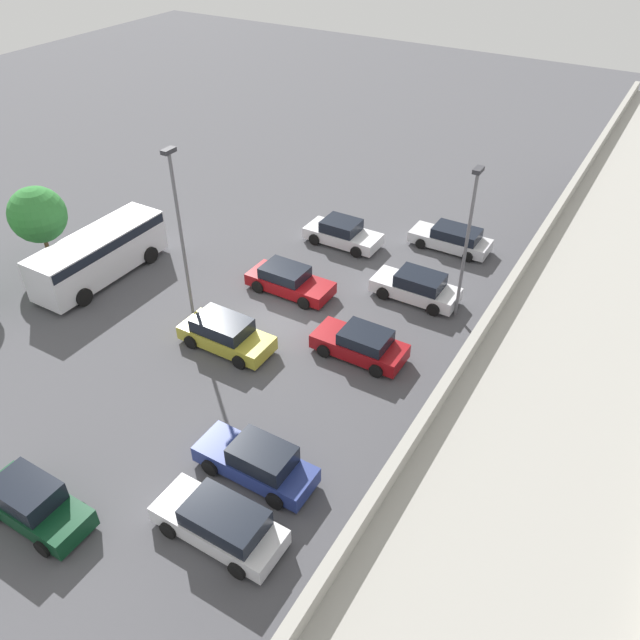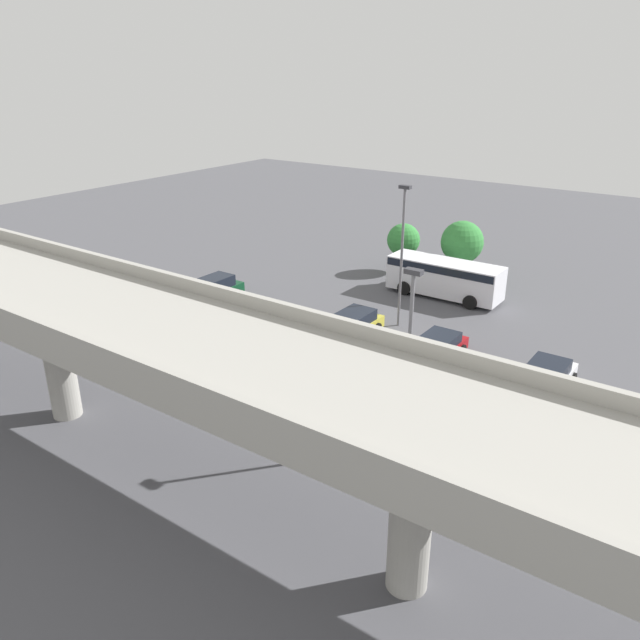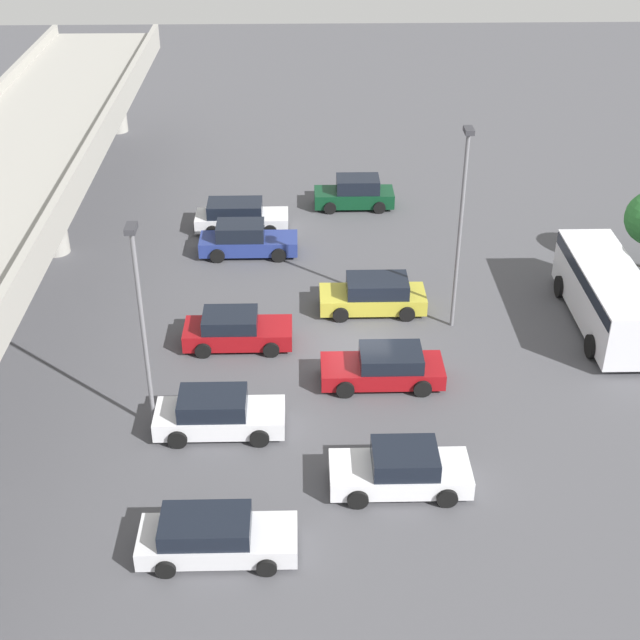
{
  "view_description": "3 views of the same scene",
  "coord_description": "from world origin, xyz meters",
  "px_view_note": "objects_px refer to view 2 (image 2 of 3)",
  "views": [
    {
      "loc": [
        20.61,
        14.97,
        19.04
      ],
      "look_at": [
        -0.39,
        2.44,
        0.72
      ],
      "focal_mm": 35.0,
      "sensor_mm": 36.0,
      "label": 1
    },
    {
      "loc": [
        -15.42,
        28.29,
        15.19
      ],
      "look_at": [
        2.84,
        2.57,
        2.28
      ],
      "focal_mm": 35.0,
      "sensor_mm": 36.0,
      "label": 2
    },
    {
      "loc": [
        -30.91,
        2.31,
        20.0
      ],
      "look_at": [
        0.29,
        1.58,
        1.09
      ],
      "focal_mm": 50.0,
      "sensor_mm": 36.0,
      "label": 3
    }
  ],
  "objects_px": {
    "parked_car_0": "(573,453)",
    "parked_car_3": "(436,349)",
    "parked_car_8": "(215,290)",
    "parked_car_1": "(546,378)",
    "lamp_post_near_aisle": "(409,348)",
    "tree_front_left": "(462,242)",
    "parked_car_6": "(216,336)",
    "tree_front_centre": "(403,240)",
    "parked_car_5": "(352,326)",
    "lamp_post_mid_lot": "(402,247)",
    "parked_car_4": "(334,375)",
    "parked_car_2": "(435,411)",
    "shuttle_bus": "(445,276)",
    "parked_car_7": "(176,328)"
  },
  "relations": [
    {
      "from": "parked_car_1",
      "to": "parked_car_2",
      "type": "bearing_deg",
      "value": -26.62
    },
    {
      "from": "parked_car_1",
      "to": "lamp_post_near_aisle",
      "type": "height_order",
      "value": "lamp_post_near_aisle"
    },
    {
      "from": "parked_car_3",
      "to": "parked_car_6",
      "type": "bearing_deg",
      "value": -62.24
    },
    {
      "from": "parked_car_8",
      "to": "tree_front_centre",
      "type": "xyz_separation_m",
      "value": [
        -7.37,
        -13.45,
        1.76
      ]
    },
    {
      "from": "parked_car_1",
      "to": "tree_front_left",
      "type": "relative_size",
      "value": 1.0
    },
    {
      "from": "lamp_post_mid_lot",
      "to": "parked_car_7",
      "type": "bearing_deg",
      "value": 44.43
    },
    {
      "from": "parked_car_8",
      "to": "parked_car_3",
      "type": "bearing_deg",
      "value": 90.63
    },
    {
      "from": "lamp_post_near_aisle",
      "to": "tree_front_left",
      "type": "xyz_separation_m",
      "value": [
        7.15,
        -22.06,
        -1.63
      ]
    },
    {
      "from": "parked_car_6",
      "to": "parked_car_8",
      "type": "bearing_deg",
      "value": 44.54
    },
    {
      "from": "shuttle_bus",
      "to": "tree_front_left",
      "type": "bearing_deg",
      "value": -82.7
    },
    {
      "from": "parked_car_5",
      "to": "lamp_post_near_aisle",
      "type": "bearing_deg",
      "value": 43.45
    },
    {
      "from": "parked_car_8",
      "to": "lamp_post_mid_lot",
      "type": "xyz_separation_m",
      "value": [
        -12.53,
        -3.45,
        4.29
      ]
    },
    {
      "from": "parked_car_8",
      "to": "parked_car_5",
      "type": "bearing_deg",
      "value": 90.97
    },
    {
      "from": "lamp_post_mid_lot",
      "to": "tree_front_left",
      "type": "distance_m",
      "value": 10.46
    },
    {
      "from": "parked_car_2",
      "to": "parked_car_7",
      "type": "relative_size",
      "value": 0.97
    },
    {
      "from": "parked_car_2",
      "to": "lamp_post_near_aisle",
      "type": "distance_m",
      "value": 4.61
    },
    {
      "from": "parked_car_1",
      "to": "parked_car_8",
      "type": "xyz_separation_m",
      "value": [
        22.67,
        0.22,
        0.09
      ]
    },
    {
      "from": "parked_car_2",
      "to": "lamp_post_mid_lot",
      "type": "relative_size",
      "value": 0.53
    },
    {
      "from": "parked_car_4",
      "to": "parked_car_5",
      "type": "relative_size",
      "value": 0.96
    },
    {
      "from": "parked_car_4",
      "to": "tree_front_centre",
      "type": "relative_size",
      "value": 1.15
    },
    {
      "from": "parked_car_2",
      "to": "shuttle_bus",
      "type": "height_order",
      "value": "shuttle_bus"
    },
    {
      "from": "parked_car_8",
      "to": "tree_front_left",
      "type": "xyz_separation_m",
      "value": [
        -12.11,
        -13.7,
        2.27
      ]
    },
    {
      "from": "parked_car_6",
      "to": "tree_front_left",
      "type": "height_order",
      "value": "tree_front_left"
    },
    {
      "from": "parked_car_0",
      "to": "parked_car_3",
      "type": "bearing_deg",
      "value": 56.42
    },
    {
      "from": "tree_front_left",
      "to": "shuttle_bus",
      "type": "bearing_deg",
      "value": 97.3
    },
    {
      "from": "parked_car_3",
      "to": "parked_car_8",
      "type": "height_order",
      "value": "parked_car_8"
    },
    {
      "from": "lamp_post_mid_lot",
      "to": "parked_car_1",
      "type": "bearing_deg",
      "value": 162.33
    },
    {
      "from": "parked_car_1",
      "to": "parked_car_3",
      "type": "height_order",
      "value": "parked_car_1"
    },
    {
      "from": "parked_car_7",
      "to": "parked_car_0",
      "type": "bearing_deg",
      "value": -88.84
    },
    {
      "from": "parked_car_1",
      "to": "parked_car_7",
      "type": "xyz_separation_m",
      "value": [
        19.92,
        6.35,
        0.04
      ]
    },
    {
      "from": "parked_car_4",
      "to": "shuttle_bus",
      "type": "bearing_deg",
      "value": 4.59
    },
    {
      "from": "parked_car_2",
      "to": "tree_front_centre",
      "type": "height_order",
      "value": "tree_front_centre"
    },
    {
      "from": "parked_car_1",
      "to": "lamp_post_near_aisle",
      "type": "distance_m",
      "value": 10.05
    },
    {
      "from": "parked_car_4",
      "to": "lamp_post_mid_lot",
      "type": "relative_size",
      "value": 0.51
    },
    {
      "from": "parked_car_2",
      "to": "tree_front_centre",
      "type": "distance_m",
      "value": 23.03
    },
    {
      "from": "lamp_post_near_aisle",
      "to": "parked_car_5",
      "type": "bearing_deg",
      "value": -46.55
    },
    {
      "from": "parked_car_1",
      "to": "tree_front_centre",
      "type": "bearing_deg",
      "value": -130.87
    },
    {
      "from": "lamp_post_mid_lot",
      "to": "tree_front_centre",
      "type": "distance_m",
      "value": 11.54
    },
    {
      "from": "parked_car_3",
      "to": "parked_car_7",
      "type": "distance_m",
      "value": 15.29
    },
    {
      "from": "lamp_post_near_aisle",
      "to": "lamp_post_mid_lot",
      "type": "distance_m",
      "value": 13.59
    },
    {
      "from": "parked_car_0",
      "to": "shuttle_bus",
      "type": "bearing_deg",
      "value": 39.63
    },
    {
      "from": "parked_car_8",
      "to": "parked_car_0",
      "type": "bearing_deg",
      "value": 77.45
    },
    {
      "from": "lamp_post_near_aisle",
      "to": "tree_front_centre",
      "type": "relative_size",
      "value": 2.08
    },
    {
      "from": "parked_car_1",
      "to": "lamp_post_mid_lot",
      "type": "distance_m",
      "value": 11.51
    },
    {
      "from": "parked_car_0",
      "to": "parked_car_6",
      "type": "height_order",
      "value": "parked_car_6"
    },
    {
      "from": "parked_car_3",
      "to": "lamp_post_mid_lot",
      "type": "height_order",
      "value": "lamp_post_mid_lot"
    },
    {
      "from": "parked_car_7",
      "to": "parked_car_1",
      "type": "bearing_deg",
      "value": -72.31
    },
    {
      "from": "parked_car_6",
      "to": "tree_front_centre",
      "type": "xyz_separation_m",
      "value": [
        -1.8,
        -19.12,
        1.79
      ]
    },
    {
      "from": "lamp_post_near_aisle",
      "to": "parked_car_7",
      "type": "bearing_deg",
      "value": -7.66
    },
    {
      "from": "parked_car_6",
      "to": "tree_front_left",
      "type": "distance_m",
      "value": 20.57
    }
  ]
}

